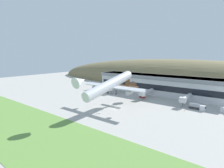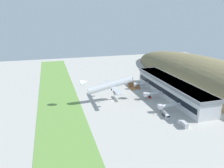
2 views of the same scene
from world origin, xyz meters
TOP-DOWN VIEW (x-y plane):
  - ground_plane at (0.00, 0.00)m, footprint 380.35×380.35m
  - grass_strip_foreground at (0.00, -41.72)m, footprint 342.32×30.78m
  - hill_backdrop at (-5.46, 100.66)m, footprint 309.43×76.55m
  - terminal_building at (2.75, 47.32)m, footprint 92.97×17.61m
  - jetway_0 at (-23.25, 30.86)m, footprint 3.38×14.80m
  - jetway_1 at (3.01, 30.14)m, footprint 3.38×16.16m
  - jetway_2 at (27.96, 29.94)m, footprint 3.38×16.54m
  - cargo_airplane at (-0.89, -2.30)m, footprint 37.21×47.16m
  - service_car_0 at (0.71, 29.12)m, footprint 3.91×1.72m
  - service_car_1 at (-35.27, 29.96)m, footprint 3.74×1.87m
  - fuel_truck at (35.27, 24.22)m, footprint 8.06×2.80m
  - traffic_cone_0 at (30.71, 17.83)m, footprint 0.52×0.52m

SIDE VIEW (x-z plane):
  - ground_plane at x=0.00m, z-range 0.00..0.00m
  - hill_backdrop at x=-5.46m, z-range -24.22..24.22m
  - grass_strip_foreground at x=0.00m, z-range 0.00..0.08m
  - traffic_cone_0 at x=30.71m, z-range -0.01..0.57m
  - service_car_1 at x=-35.27m, z-range -0.13..1.39m
  - service_car_0 at x=0.71m, z-range -0.14..1.46m
  - fuel_truck at x=35.27m, z-range -0.07..3.07m
  - jetway_0 at x=-23.25m, z-range 1.28..6.71m
  - jetway_1 at x=3.01m, z-range 1.28..6.71m
  - jetway_2 at x=27.96m, z-range 1.28..6.71m
  - terminal_building at x=2.75m, z-range 0.90..14.53m
  - cargo_airplane at x=-0.89m, z-range 5.76..19.91m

